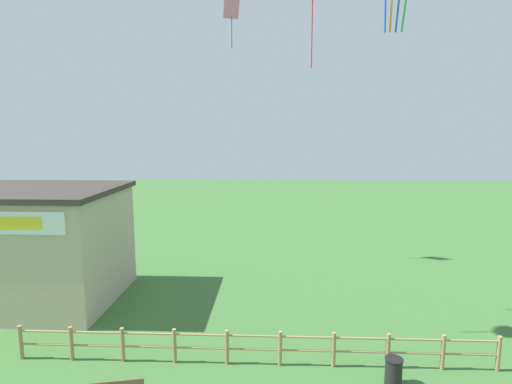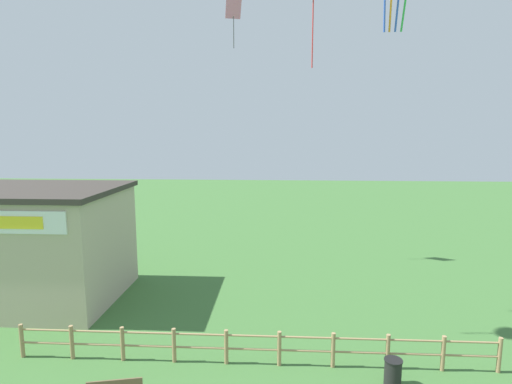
# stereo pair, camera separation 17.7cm
# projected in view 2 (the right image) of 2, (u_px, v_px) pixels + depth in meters

# --- Properties ---
(wooden_fence) EXTENTS (16.37, 0.14, 1.21)m
(wooden_fence) POSITION_uv_depth(u_px,v_px,m) (253.00, 346.00, 13.51)
(wooden_fence) COLOR #9E7F56
(wooden_fence) RESTS_ON ground_plane
(seaside_building) EXTENTS (7.53, 6.12, 5.33)m
(seaside_building) POSITION_uv_depth(u_px,v_px,m) (38.00, 244.00, 18.65)
(seaside_building) COLOR #B7A88E
(seaside_building) RESTS_ON ground_plane
(trash_bin) EXTENTS (0.56, 0.56, 0.89)m
(trash_bin) POSITION_uv_depth(u_px,v_px,m) (393.00, 373.00, 12.36)
(trash_bin) COLOR black
(trash_bin) RESTS_ON ground_plane
(kite_pink_diamond) EXTENTS (1.01, 0.82, 2.79)m
(kite_pink_diamond) POSITION_uv_depth(u_px,v_px,m) (233.00, 12.00, 22.79)
(kite_pink_diamond) COLOR pink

